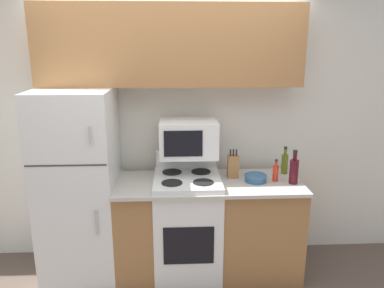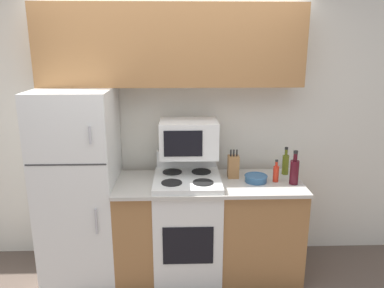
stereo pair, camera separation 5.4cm
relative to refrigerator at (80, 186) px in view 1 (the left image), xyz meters
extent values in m
cube|color=silver|center=(0.82, 0.38, 0.42)|extent=(8.00, 0.05, 2.55)
cube|color=#9E6B3D|center=(1.15, -0.04, -0.42)|extent=(1.64, 0.62, 0.87)
cube|color=#BCB7AD|center=(1.15, -0.06, 0.03)|extent=(1.64, 0.66, 0.03)
cube|color=white|center=(0.00, 0.00, 0.00)|extent=(0.65, 0.69, 1.72)
cube|color=#383838|center=(0.00, -0.34, 0.31)|extent=(0.63, 0.01, 0.01)
cylinder|color=#B7B7BC|center=(0.21, -0.36, 0.55)|extent=(0.02, 0.02, 0.14)
cylinder|color=#B7B7BC|center=(0.21, -0.36, -0.17)|extent=(0.02, 0.02, 0.22)
cube|color=#9E6B3D|center=(0.82, 0.20, 1.20)|extent=(2.29, 0.32, 0.69)
cube|color=white|center=(0.95, -0.05, -0.39)|extent=(0.59, 0.62, 0.94)
cube|color=black|center=(0.95, -0.36, -0.41)|extent=(0.42, 0.01, 0.34)
cube|color=#2D2D2D|center=(0.95, -0.05, 0.08)|extent=(0.56, 0.60, 0.01)
cube|color=white|center=(0.95, 0.24, 0.16)|extent=(0.56, 0.06, 0.16)
cylinder|color=black|center=(0.82, -0.19, 0.09)|extent=(0.18, 0.18, 0.01)
cylinder|color=black|center=(1.09, -0.19, 0.09)|extent=(0.18, 0.18, 0.01)
cylinder|color=black|center=(0.82, 0.08, 0.09)|extent=(0.18, 0.18, 0.01)
cylinder|color=black|center=(1.09, 0.08, 0.09)|extent=(0.18, 0.18, 0.01)
cube|color=white|center=(0.97, 0.07, 0.41)|extent=(0.51, 0.37, 0.32)
cube|color=black|center=(0.92, -0.12, 0.41)|extent=(0.33, 0.01, 0.22)
cube|color=#9E6B3D|center=(1.37, 0.05, 0.14)|extent=(0.10, 0.09, 0.20)
cylinder|color=black|center=(1.35, 0.04, 0.28)|extent=(0.01, 0.01, 0.06)
cylinder|color=black|center=(1.37, 0.04, 0.28)|extent=(0.01, 0.01, 0.06)
cylinder|color=black|center=(1.40, 0.04, 0.28)|extent=(0.01, 0.01, 0.06)
cylinder|color=#335B84|center=(1.56, -0.07, 0.07)|extent=(0.19, 0.19, 0.05)
torus|color=#335B84|center=(1.56, -0.07, 0.10)|extent=(0.20, 0.20, 0.01)
cylinder|color=#470F19|center=(1.88, -0.13, 0.15)|extent=(0.08, 0.08, 0.21)
cylinder|color=#470F19|center=(1.88, -0.13, 0.29)|extent=(0.03, 0.03, 0.07)
cylinder|color=black|center=(1.88, -0.13, 0.33)|extent=(0.04, 0.04, 0.02)
cylinder|color=red|center=(1.74, -0.07, 0.11)|extent=(0.05, 0.05, 0.14)
cylinder|color=red|center=(1.74, -0.07, 0.20)|extent=(0.02, 0.02, 0.04)
cylinder|color=black|center=(1.74, -0.07, 0.23)|extent=(0.02, 0.03, 0.02)
cylinder|color=#5B6619|center=(1.87, 0.12, 0.13)|extent=(0.06, 0.06, 0.18)
cylinder|color=#5B6619|center=(1.87, 0.12, 0.25)|extent=(0.03, 0.03, 0.06)
cylinder|color=black|center=(1.87, 0.12, 0.29)|extent=(0.03, 0.03, 0.02)
camera|label=1|loc=(0.84, -3.15, 1.23)|focal=35.00mm
camera|label=2|loc=(0.90, -3.15, 1.23)|focal=35.00mm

